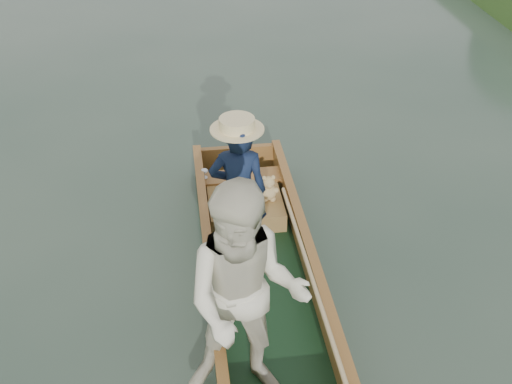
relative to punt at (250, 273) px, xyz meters
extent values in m
plane|color=#283D30|center=(0.18, 0.38, -0.76)|extent=(120.00, 120.00, 0.00)
cube|color=black|center=(0.18, 0.38, -0.72)|extent=(1.10, 5.00, 0.08)
cube|color=brown|center=(-0.33, 0.38, -0.52)|extent=(0.08, 5.00, 0.32)
cube|color=brown|center=(0.69, 0.38, -0.52)|extent=(0.08, 5.00, 0.32)
cube|color=brown|center=(0.18, 2.84, -0.52)|extent=(1.10, 0.08, 0.32)
cube|color=brown|center=(-0.33, 0.38, -0.34)|extent=(0.10, 5.00, 0.04)
cube|color=brown|center=(0.69, 0.38, -0.34)|extent=(0.10, 5.00, 0.04)
cube|color=brown|center=(0.18, 2.28, -0.46)|extent=(0.94, 0.30, 0.05)
imported|color=#111D38|center=(0.01, 1.09, 0.12)|extent=(0.61, 0.43, 1.60)
cylinder|color=beige|center=(0.01, 1.09, 0.88)|extent=(0.52, 0.52, 0.12)
imported|color=beige|center=(-0.12, -0.68, 0.34)|extent=(1.10, 0.92, 2.05)
cube|color=#AC6937|center=(0.17, 1.86, -0.57)|extent=(0.85, 0.90, 0.22)
sphere|color=tan|center=(0.43, 1.76, -0.36)|extent=(0.19, 0.19, 0.19)
sphere|color=tan|center=(0.43, 1.75, -0.22)|extent=(0.14, 0.14, 0.14)
sphere|color=tan|center=(0.38, 1.75, -0.16)|extent=(0.05, 0.05, 0.05)
sphere|color=tan|center=(0.48, 1.75, -0.16)|extent=(0.05, 0.05, 0.05)
sphere|color=tan|center=(0.43, 1.70, -0.23)|extent=(0.06, 0.06, 0.06)
sphere|color=tan|center=(0.34, 1.74, -0.33)|extent=(0.07, 0.07, 0.07)
sphere|color=tan|center=(0.51, 1.74, -0.33)|extent=(0.07, 0.07, 0.07)
sphere|color=tan|center=(0.38, 1.73, -0.44)|extent=(0.07, 0.07, 0.07)
sphere|color=tan|center=(0.47, 1.73, -0.44)|extent=(0.07, 0.07, 0.07)
cylinder|color=silver|center=(-0.27, 2.28, -0.43)|extent=(0.07, 0.07, 0.01)
cylinder|color=silver|center=(-0.27, 2.28, -0.39)|extent=(0.01, 0.01, 0.08)
ellipsoid|color=silver|center=(-0.27, 2.28, -0.34)|extent=(0.09, 0.09, 0.05)
cylinder|color=tan|center=(0.61, -0.18, -0.30)|extent=(0.04, 4.00, 0.18)
camera|label=1|loc=(-0.52, -4.24, 3.76)|focal=45.00mm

